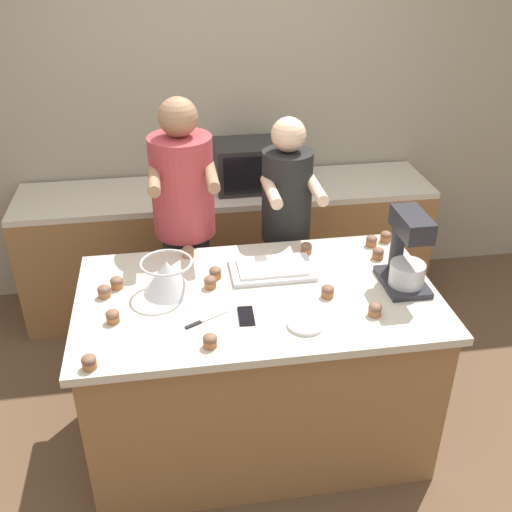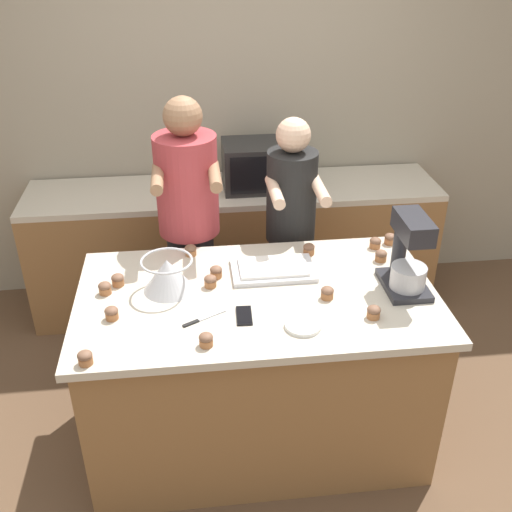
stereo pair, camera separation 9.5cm
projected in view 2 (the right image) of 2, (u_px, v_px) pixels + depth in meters
ground_plane at (257, 431)px, 3.35m from camera, size 16.00×16.00×0.00m
back_wall at (228, 108)px, 4.13m from camera, size 10.00×0.06×2.70m
island_counter at (257, 367)px, 3.12m from camera, size 1.74×0.99×0.92m
back_counter at (235, 246)px, 4.28m from camera, size 2.80×0.60×0.90m
person_left at (190, 236)px, 3.47m from camera, size 0.36×0.51×1.70m
person_right at (290, 239)px, 3.55m from camera, size 0.31×0.48×1.57m
stand_mixer at (408, 257)px, 2.85m from camera, size 0.20×0.30×0.39m
mixing_bowl at (168, 274)px, 2.87m from camera, size 0.25×0.25×0.17m
baking_tray at (273, 269)px, 3.05m from camera, size 0.42×0.26×0.04m
microwave_oven at (259, 165)px, 3.99m from camera, size 0.48×0.35×0.31m
cell_phone at (244, 316)px, 2.72m from camera, size 0.08×0.15×0.01m
small_plate at (303, 325)px, 2.65m from camera, size 0.16×0.16×0.02m
knife at (202, 319)px, 2.70m from camera, size 0.20×0.12×0.01m
cupcake_0 at (105, 288)px, 2.87m from camera, size 0.06×0.06×0.06m
cupcake_1 at (85, 358)px, 2.42m from camera, size 0.06×0.06×0.06m
cupcake_2 at (216, 272)px, 3.00m from camera, size 0.06×0.06×0.06m
cupcake_3 at (206, 340)px, 2.52m from camera, size 0.06×0.06×0.06m
cupcake_4 at (327, 293)px, 2.84m from camera, size 0.06×0.06×0.06m
cupcake_5 at (381, 256)px, 3.14m from camera, size 0.06×0.06×0.06m
cupcake_6 at (112, 313)px, 2.69m from camera, size 0.06×0.06×0.06m
cupcake_7 at (118, 280)px, 2.94m from camera, size 0.06×0.06×0.06m
cupcake_8 at (390, 239)px, 3.31m from camera, size 0.06×0.06×0.06m
cupcake_9 at (309, 249)px, 3.21m from camera, size 0.06×0.06×0.06m
cupcake_10 at (210, 281)px, 2.93m from camera, size 0.06×0.06×0.06m
cupcake_11 at (191, 250)px, 3.20m from camera, size 0.06×0.06×0.06m
cupcake_12 at (375, 243)px, 3.27m from camera, size 0.06×0.06×0.06m
cupcake_13 at (374, 312)px, 2.70m from camera, size 0.06×0.06×0.06m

